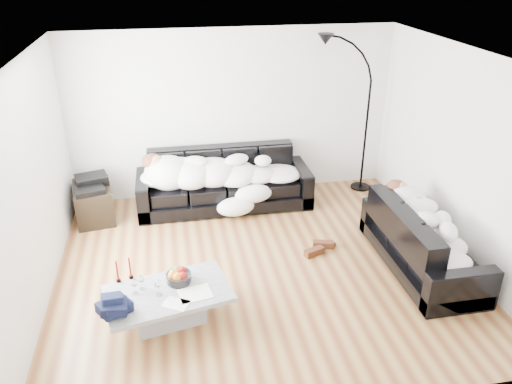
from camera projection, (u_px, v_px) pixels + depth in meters
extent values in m
plane|color=brown|center=(260.00, 266.00, 6.30)|extent=(5.00, 5.00, 0.00)
cube|color=silver|center=(233.00, 114.00, 7.71)|extent=(5.00, 0.02, 2.60)
cube|color=silver|center=(31.00, 189.00, 5.31)|extent=(0.02, 4.50, 2.60)
cube|color=silver|center=(460.00, 157.00, 6.14)|extent=(0.02, 4.50, 2.60)
plane|color=white|center=(261.00, 57.00, 5.15)|extent=(5.00, 5.00, 0.00)
cube|color=black|center=(224.00, 180.00, 7.61)|extent=(2.62, 0.91, 0.86)
cube|color=black|center=(423.00, 239.00, 6.14)|extent=(0.84, 1.95, 0.79)
ellipsoid|color=#0E5063|center=(400.00, 194.00, 6.52)|extent=(0.42, 0.38, 0.20)
cube|color=#939699|center=(169.00, 306.00, 5.31)|extent=(1.41, 1.00, 0.37)
cylinder|color=white|center=(179.00, 275.00, 5.35)|extent=(0.33, 0.33, 0.17)
cylinder|color=white|center=(141.00, 283.00, 5.23)|extent=(0.08, 0.08, 0.17)
cylinder|color=white|center=(135.00, 287.00, 5.16)|extent=(0.08, 0.08, 0.17)
cylinder|color=white|center=(158.00, 288.00, 5.14)|extent=(0.08, 0.08, 0.19)
cylinder|color=maroon|center=(117.00, 272.00, 5.33)|extent=(0.06, 0.06, 0.26)
cylinder|color=maroon|center=(130.00, 268.00, 5.38)|extent=(0.05, 0.05, 0.26)
cube|color=silver|center=(195.00, 293.00, 5.19)|extent=(0.38, 0.31, 0.01)
cube|color=silver|center=(176.00, 303.00, 5.04)|extent=(0.31, 0.29, 0.01)
cube|color=black|center=(94.00, 203.00, 7.30)|extent=(0.63, 0.83, 0.52)
cube|color=black|center=(91.00, 183.00, 7.16)|extent=(0.51, 0.44, 0.13)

